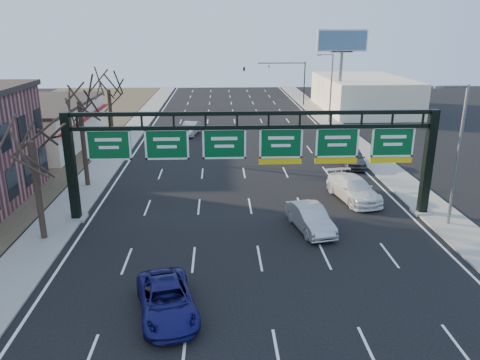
{
  "coord_description": "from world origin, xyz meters",
  "views": [
    {
      "loc": [
        -2.17,
        -21.28,
        12.2
      ],
      "look_at": [
        -0.9,
        6.23,
        3.2
      ],
      "focal_mm": 35.0,
      "sensor_mm": 36.0,
      "label": 1
    }
  ],
  "objects_px": {
    "car_blue_suv": "(167,300)",
    "car_silver_sedan": "(310,218)",
    "car_white_wagon": "(354,189)",
    "sign_gantry": "(255,150)"
  },
  "relations": [
    {
      "from": "car_blue_suv",
      "to": "car_white_wagon",
      "type": "bearing_deg",
      "value": 35.84
    },
    {
      "from": "car_blue_suv",
      "to": "sign_gantry",
      "type": "bearing_deg",
      "value": 53.9
    },
    {
      "from": "sign_gantry",
      "to": "car_silver_sedan",
      "type": "relative_size",
      "value": 5.1
    },
    {
      "from": "car_blue_suv",
      "to": "car_silver_sedan",
      "type": "bearing_deg",
      "value": 34.36
    },
    {
      "from": "car_white_wagon",
      "to": "car_blue_suv",
      "type": "bearing_deg",
      "value": -142.62
    },
    {
      "from": "car_silver_sedan",
      "to": "car_white_wagon",
      "type": "xyz_separation_m",
      "value": [
        4.25,
        5.33,
        0.05
      ]
    },
    {
      "from": "sign_gantry",
      "to": "car_white_wagon",
      "type": "height_order",
      "value": "sign_gantry"
    },
    {
      "from": "car_blue_suv",
      "to": "car_silver_sedan",
      "type": "distance_m",
      "value": 11.94
    },
    {
      "from": "sign_gantry",
      "to": "car_white_wagon",
      "type": "distance_m",
      "value": 8.99
    },
    {
      "from": "car_blue_suv",
      "to": "car_white_wagon",
      "type": "xyz_separation_m",
      "value": [
        12.33,
        14.12,
        0.13
      ]
    }
  ]
}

